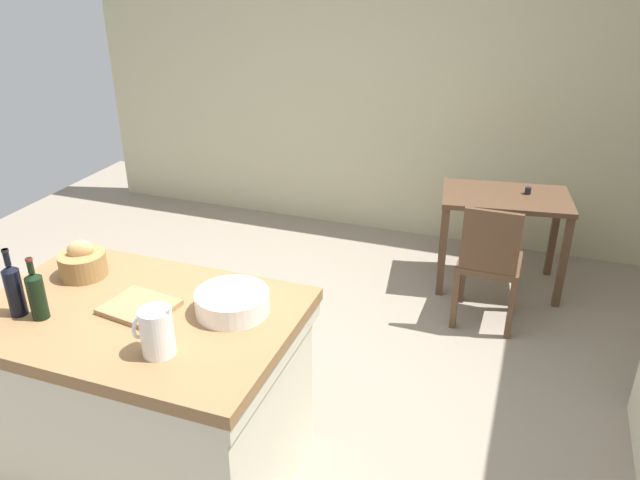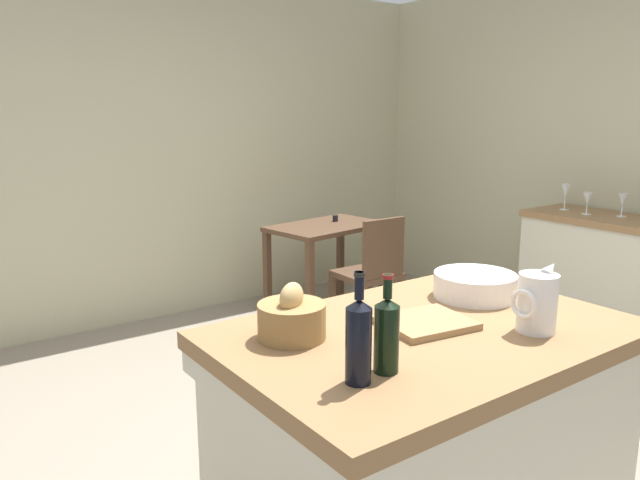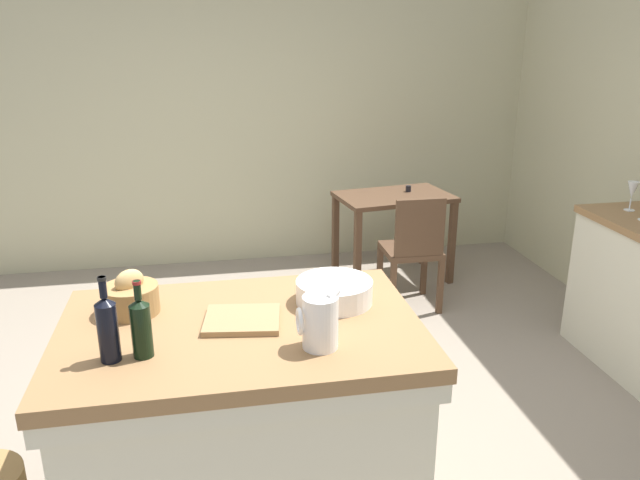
{
  "view_description": "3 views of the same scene",
  "coord_description": "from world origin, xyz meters",
  "px_view_note": "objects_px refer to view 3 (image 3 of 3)",
  "views": [
    {
      "loc": [
        1.32,
        -2.54,
        2.36
      ],
      "look_at": [
        0.27,
        0.38,
        0.88
      ],
      "focal_mm": 34.91,
      "sensor_mm": 36.0,
      "label": 1
    },
    {
      "loc": [
        -1.68,
        -2.02,
        1.64
      ],
      "look_at": [
        0.19,
        0.58,
        0.95
      ],
      "focal_mm": 34.53,
      "sensor_mm": 36.0,
      "label": 2
    },
    {
      "loc": [
        -0.33,
        -2.83,
        2.0
      ],
      "look_at": [
        0.28,
        0.38,
        0.89
      ],
      "focal_mm": 34.86,
      "sensor_mm": 36.0,
      "label": 3
    }
  ],
  "objects_px": {
    "wine_bottle_dark": "(141,326)",
    "wine_bottle_amber": "(108,327)",
    "island_table": "(245,416)",
    "writing_desk": "(394,209)",
    "wooden_chair": "(413,249)",
    "wine_glass_far_right": "(632,191)",
    "cutting_board": "(242,320)",
    "pitcher": "(320,321)",
    "bread_basket": "(131,297)",
    "wash_bowl": "(334,291)"
  },
  "relations": [
    {
      "from": "wooden_chair",
      "to": "cutting_board",
      "type": "bearing_deg",
      "value": -126.13
    },
    {
      "from": "wash_bowl",
      "to": "wine_glass_far_right",
      "type": "height_order",
      "value": "wine_glass_far_right"
    },
    {
      "from": "writing_desk",
      "to": "wine_bottle_amber",
      "type": "distance_m",
      "value": 3.27
    },
    {
      "from": "island_table",
      "to": "wine_bottle_amber",
      "type": "xyz_separation_m",
      "value": [
        -0.46,
        -0.19,
        0.55
      ]
    },
    {
      "from": "wine_bottle_dark",
      "to": "wine_glass_far_right",
      "type": "distance_m",
      "value": 3.12
    },
    {
      "from": "pitcher",
      "to": "wooden_chair",
      "type": "bearing_deg",
      "value": 62.58
    },
    {
      "from": "island_table",
      "to": "writing_desk",
      "type": "xyz_separation_m",
      "value": [
        1.4,
        2.47,
        0.12
      ]
    },
    {
      "from": "wooden_chair",
      "to": "wine_bottle_dark",
      "type": "bearing_deg",
      "value": -129.83
    },
    {
      "from": "cutting_board",
      "to": "wine_glass_far_right",
      "type": "xyz_separation_m",
      "value": [
        2.48,
        1.08,
        0.13
      ]
    },
    {
      "from": "writing_desk",
      "to": "island_table",
      "type": "bearing_deg",
      "value": -119.43
    },
    {
      "from": "island_table",
      "to": "bread_basket",
      "type": "relative_size",
      "value": 6.33
    },
    {
      "from": "wine_bottle_amber",
      "to": "cutting_board",
      "type": "bearing_deg",
      "value": 23.93
    },
    {
      "from": "writing_desk",
      "to": "cutting_board",
      "type": "relative_size",
      "value": 3.33
    },
    {
      "from": "wine_bottle_amber",
      "to": "wine_bottle_dark",
      "type": "bearing_deg",
      "value": 4.87
    },
    {
      "from": "wooden_chair",
      "to": "bread_basket",
      "type": "distance_m",
      "value": 2.51
    },
    {
      "from": "island_table",
      "to": "wine_glass_far_right",
      "type": "xyz_separation_m",
      "value": [
        2.49,
        1.1,
        0.56
      ]
    },
    {
      "from": "island_table",
      "to": "wine_glass_far_right",
      "type": "bearing_deg",
      "value": 23.87
    },
    {
      "from": "writing_desk",
      "to": "bread_basket",
      "type": "xyz_separation_m",
      "value": [
        -1.82,
        -2.28,
        0.36
      ]
    },
    {
      "from": "writing_desk",
      "to": "wine_bottle_dark",
      "type": "relative_size",
      "value": 3.39
    },
    {
      "from": "wooden_chair",
      "to": "wine_glass_far_right",
      "type": "bearing_deg",
      "value": -34.59
    },
    {
      "from": "island_table",
      "to": "bread_basket",
      "type": "height_order",
      "value": "bread_basket"
    },
    {
      "from": "wine_bottle_dark",
      "to": "wine_glass_far_right",
      "type": "height_order",
      "value": "wine_bottle_dark"
    },
    {
      "from": "wine_bottle_dark",
      "to": "wine_bottle_amber",
      "type": "distance_m",
      "value": 0.11
    },
    {
      "from": "wine_bottle_dark",
      "to": "writing_desk",
      "type": "bearing_deg",
      "value": 56.66
    },
    {
      "from": "island_table",
      "to": "writing_desk",
      "type": "distance_m",
      "value": 2.84
    },
    {
      "from": "bread_basket",
      "to": "wine_glass_far_right",
      "type": "relative_size",
      "value": 1.21
    },
    {
      "from": "wash_bowl",
      "to": "wine_bottle_amber",
      "type": "bearing_deg",
      "value": -159.05
    },
    {
      "from": "wooden_chair",
      "to": "island_table",
      "type": "bearing_deg",
      "value": -126.03
    },
    {
      "from": "wine_bottle_dark",
      "to": "wash_bowl",
      "type": "bearing_deg",
      "value": 23.08
    },
    {
      "from": "bread_basket",
      "to": "cutting_board",
      "type": "relative_size",
      "value": 0.76
    },
    {
      "from": "wine_bottle_dark",
      "to": "pitcher",
      "type": "bearing_deg",
      "value": -4.66
    },
    {
      "from": "pitcher",
      "to": "wine_bottle_dark",
      "type": "relative_size",
      "value": 0.84
    },
    {
      "from": "wine_bottle_dark",
      "to": "wine_glass_far_right",
      "type": "relative_size",
      "value": 1.56
    },
    {
      "from": "island_table",
      "to": "writing_desk",
      "type": "relative_size",
      "value": 1.45
    },
    {
      "from": "wine_bottle_amber",
      "to": "wash_bowl",
      "type": "bearing_deg",
      "value": 20.95
    },
    {
      "from": "bread_basket",
      "to": "wine_bottle_amber",
      "type": "distance_m",
      "value": 0.39
    },
    {
      "from": "wooden_chair",
      "to": "wine_bottle_amber",
      "type": "relative_size",
      "value": 2.82
    },
    {
      "from": "wooden_chair",
      "to": "cutting_board",
      "type": "relative_size",
      "value": 3.03
    },
    {
      "from": "writing_desk",
      "to": "wash_bowl",
      "type": "relative_size",
      "value": 3.01
    },
    {
      "from": "writing_desk",
      "to": "pitcher",
      "type": "distance_m",
      "value": 2.96
    },
    {
      "from": "wooden_chair",
      "to": "wine_bottle_amber",
      "type": "xyz_separation_m",
      "value": [
        -1.83,
        -2.07,
        0.56
      ]
    },
    {
      "from": "wine_bottle_dark",
      "to": "wine_bottle_amber",
      "type": "bearing_deg",
      "value": -175.13
    },
    {
      "from": "writing_desk",
      "to": "wooden_chair",
      "type": "distance_m",
      "value": 0.61
    },
    {
      "from": "wooden_chair",
      "to": "cutting_board",
      "type": "xyz_separation_m",
      "value": [
        -1.36,
        -1.86,
        0.44
      ]
    },
    {
      "from": "pitcher",
      "to": "bread_basket",
      "type": "bearing_deg",
      "value": 148.67
    },
    {
      "from": "wine_glass_far_right",
      "to": "wine_bottle_dark",
      "type": "bearing_deg",
      "value": -155.71
    },
    {
      "from": "wine_bottle_dark",
      "to": "wine_bottle_amber",
      "type": "xyz_separation_m",
      "value": [
        -0.11,
        -0.01,
        0.01
      ]
    },
    {
      "from": "island_table",
      "to": "pitcher",
      "type": "height_order",
      "value": "pitcher"
    },
    {
      "from": "wooden_chair",
      "to": "bread_basket",
      "type": "relative_size",
      "value": 3.97
    },
    {
      "from": "wooden_chair",
      "to": "wine_glass_far_right",
      "type": "height_order",
      "value": "wine_glass_far_right"
    }
  ]
}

